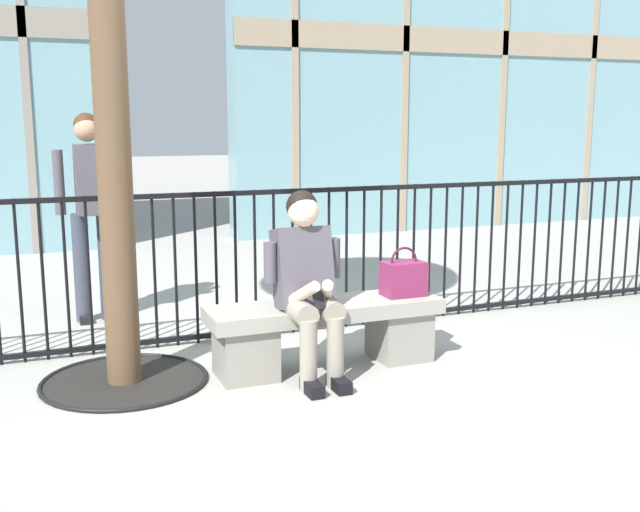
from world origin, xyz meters
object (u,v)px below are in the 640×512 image
seated_person_with_phone (307,279)px  handbag_on_bench (403,278)px  stone_bench (325,328)px  bystander_at_railing (91,201)px

seated_person_with_phone → handbag_on_bench: size_ratio=3.52×
handbag_on_bench → stone_bench: bearing=179.0°
seated_person_with_phone → bystander_at_railing: bearing=120.4°
bystander_at_railing → seated_person_with_phone: bearing=-59.6°
stone_bench → seated_person_with_phone: (-0.18, -0.13, 0.38)m
stone_bench → bystander_at_railing: bystander_at_railing is taller
handbag_on_bench → seated_person_with_phone: bearing=-171.1°
stone_bench → seated_person_with_phone: 0.44m
stone_bench → handbag_on_bench: 0.65m
seated_person_with_phone → bystander_at_railing: 2.30m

